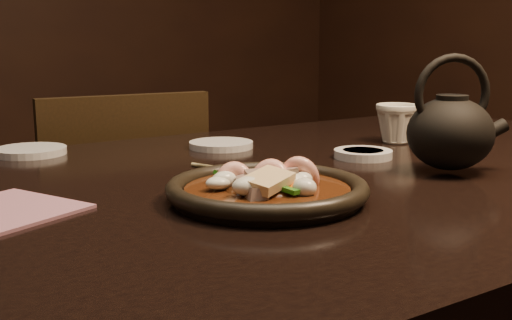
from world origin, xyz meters
TOP-DOWN VIEW (x-y plane):
  - table at (0.00, 0.00)m, footprint 1.60×0.90m
  - chair at (-0.06, 0.64)m, footprint 0.43×0.43m
  - plate at (-0.15, -0.11)m, footprint 0.26×0.26m
  - stirfry at (-0.15, -0.11)m, footprint 0.15×0.15m
  - soy_dish at (0.15, 0.04)m, footprint 0.10×0.10m
  - saucer_left at (-0.31, 0.39)m, footprint 0.12×0.12m
  - saucer_right at (0.00, 0.26)m, footprint 0.12×0.12m
  - tea_cup at (0.31, 0.12)m, footprint 0.10×0.09m
  - chopsticks at (-0.08, 0.03)m, footprint 0.09×0.22m
  - napkin at (-0.44, 0.02)m, footprint 0.20×0.20m
  - teapot at (0.18, -0.12)m, footprint 0.16×0.13m

SIDE VIEW (x-z plane):
  - chair at x=-0.06m, z-range 0.04..0.87m
  - table at x=0.00m, z-range 0.30..1.05m
  - napkin at x=-0.44m, z-range 0.75..0.75m
  - chopsticks at x=-0.08m, z-range 0.75..0.76m
  - saucer_right at x=0.00m, z-range 0.75..0.76m
  - saucer_left at x=-0.31m, z-range 0.75..0.76m
  - soy_dish at x=0.15m, z-range 0.75..0.76m
  - plate at x=-0.15m, z-range 0.75..0.78m
  - stirfry at x=-0.15m, z-range 0.74..0.80m
  - tea_cup at x=0.31m, z-range 0.75..0.83m
  - teapot at x=0.18m, z-range 0.73..0.90m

